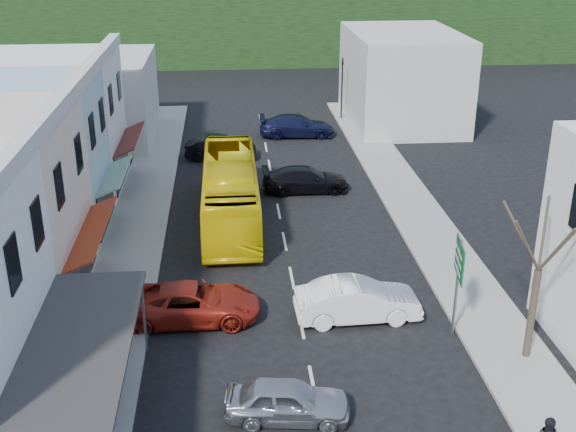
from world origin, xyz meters
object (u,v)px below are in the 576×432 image
object	(u,v)px
car_silver	(287,400)
car_red	(192,304)
pedestrian_left	(127,299)
direction_sign	(457,288)
traffic_signal	(342,89)
car_white	(357,303)
street_tree	(538,270)
bus	(230,194)

from	to	relation	value
car_silver	car_red	world-z (taller)	same
car_silver	pedestrian_left	world-z (taller)	pedestrian_left
car_red	direction_sign	distance (m)	10.39
car_red	pedestrian_left	world-z (taller)	pedestrian_left
traffic_signal	pedestrian_left	bearing A→B (deg)	70.76
car_white	direction_sign	world-z (taller)	direction_sign
pedestrian_left	traffic_signal	world-z (taller)	traffic_signal
car_silver	pedestrian_left	distance (m)	8.84
street_tree	traffic_signal	bearing A→B (deg)	92.64
car_silver	pedestrian_left	xyz separation A→B (m)	(-5.84, 6.63, 0.30)
bus	car_silver	distance (m)	16.72
bus	car_silver	xyz separation A→B (m)	(1.58, -16.62, -0.85)
car_red	traffic_signal	world-z (taller)	traffic_signal
direction_sign	street_tree	world-z (taller)	street_tree
bus	pedestrian_left	bearing A→B (deg)	-112.96
street_tree	traffic_signal	distance (m)	34.04
direction_sign	pedestrian_left	bearing A→B (deg)	179.58
bus	traffic_signal	distance (m)	21.98
car_silver	traffic_signal	xyz separation A→B (m)	(7.47, 36.63, 1.77)
traffic_signal	car_red	bearing A→B (deg)	75.06
street_tree	traffic_signal	xyz separation A→B (m)	(-1.57, 33.98, -1.18)
car_silver	direction_sign	xyz separation A→B (m)	(6.84, 4.51, 1.32)
car_silver	car_white	distance (m)	6.87
bus	street_tree	size ratio (longest dim) A/B	1.59
bus	car_red	size ratio (longest dim) A/B	2.52
car_red	street_tree	world-z (taller)	street_tree
car_white	direction_sign	bearing A→B (deg)	-115.15
car_silver	traffic_signal	world-z (taller)	traffic_signal
bus	car_white	distance (m)	11.73
bus	pedestrian_left	xyz separation A→B (m)	(-4.26, -10.00, -0.55)
bus	car_silver	world-z (taller)	bus
car_white	direction_sign	size ratio (longest dim) A/B	1.09
car_red	street_tree	bearing A→B (deg)	-106.44
car_silver	car_white	xyz separation A→B (m)	(3.34, 6.01, 0.00)
bus	car_silver	bearing A→B (deg)	-84.46
traffic_signal	car_silver	bearing A→B (deg)	83.16
car_red	street_tree	size ratio (longest dim) A/B	0.63
car_white	car_red	world-z (taller)	same
car_red	direction_sign	size ratio (longest dim) A/B	1.14
car_silver	street_tree	size ratio (longest dim) A/B	0.60
bus	street_tree	distance (m)	17.68
traffic_signal	direction_sign	bearing A→B (deg)	93.56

